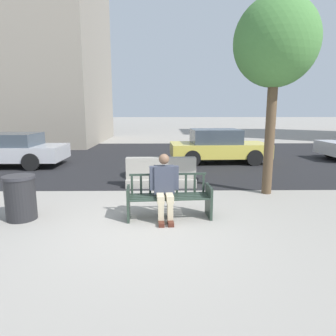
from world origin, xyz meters
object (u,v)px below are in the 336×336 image
object	(u,v)px
trash_bin	(20,198)
street_bench	(169,199)
jersey_barrier_centre	(161,175)
seated_person	(164,185)
car_taxi_near	(218,146)
street_tree	(276,44)
car_sedan_mid	(4,150)

from	to	relation	value
trash_bin	street_bench	bearing A→B (deg)	1.09
street_bench	jersey_barrier_centre	distance (m)	2.62
street_bench	seated_person	xyz separation A→B (m)	(-0.09, -0.06, 0.29)
jersey_barrier_centre	seated_person	bearing A→B (deg)	-88.10
jersey_barrier_centre	car_taxi_near	world-z (taller)	car_taxi_near
seated_person	jersey_barrier_centre	bearing A→B (deg)	91.90
seated_person	car_taxi_near	xyz separation A→B (m)	(2.27, 6.70, 0.00)
street_tree	trash_bin	bearing A→B (deg)	-161.66
street_tree	jersey_barrier_centre	bearing A→B (deg)	163.83
street_bench	car_taxi_near	xyz separation A→B (m)	(2.17, 6.64, 0.30)
trash_bin	seated_person	bearing A→B (deg)	-0.14
street_bench	car_sedan_mid	distance (m)	8.65
street_bench	street_tree	bearing A→B (deg)	34.44
car_sedan_mid	street_tree	bearing A→B (deg)	-24.28
car_sedan_mid	trash_bin	xyz separation A→B (m)	(3.39, -5.91, -0.21)
seated_person	jersey_barrier_centre	size ratio (longest dim) A/B	0.65
seated_person	car_sedan_mid	bearing A→B (deg)	136.68
street_bench	trash_bin	world-z (taller)	trash_bin
street_bench	jersey_barrier_centre	size ratio (longest dim) A/B	0.86
car_taxi_near	car_sedan_mid	bearing A→B (deg)	-174.73
street_bench	seated_person	distance (m)	0.31
street_bench	seated_person	world-z (taller)	seated_person
seated_person	jersey_barrier_centre	world-z (taller)	seated_person
jersey_barrier_centre	street_tree	bearing A→B (deg)	-16.17
jersey_barrier_centre	car_sedan_mid	size ratio (longest dim) A/B	0.42
jersey_barrier_centre	street_tree	size ratio (longest dim) A/B	0.41
trash_bin	jersey_barrier_centre	bearing A→B (deg)	43.71
jersey_barrier_centre	car_sedan_mid	world-z (taller)	car_sedan_mid
jersey_barrier_centre	trash_bin	distance (m)	3.86
street_bench	trash_bin	size ratio (longest dim) A/B	1.92
street_tree	car_sedan_mid	size ratio (longest dim) A/B	1.03
jersey_barrier_centre	trash_bin	world-z (taller)	trash_bin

